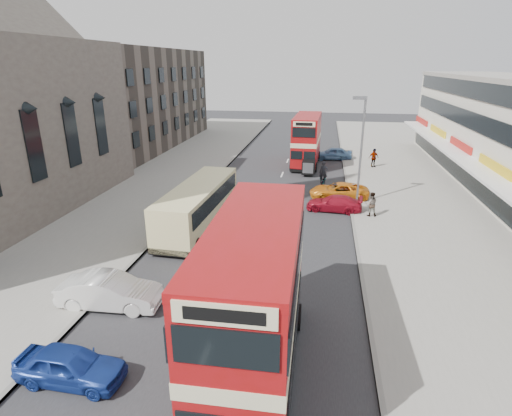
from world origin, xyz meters
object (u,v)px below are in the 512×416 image
Objects in this scene: bus_second at (307,140)px; coach at (199,204)px; street_lamp at (361,143)px; bus_main at (255,302)px; car_right_c at (333,153)px; car_left_near at (70,366)px; pedestrian_near at (371,204)px; cyclist at (323,178)px; car_right_b at (339,191)px; pedestrian_far at (374,158)px; car_left_front at (110,292)px; car_right_a at (334,203)px.

bus_second is 19.60m from coach.
bus_main is at bearing -103.74° from street_lamp.
car_right_c is (-1.55, 15.42, -4.08)m from street_lamp.
pedestrian_near is (11.65, 17.79, 0.39)m from car_left_near.
cyclist is at bearing -95.97° from bus_main.
bus_second is 0.91× the size of coach.
bus_main is 20.76m from car_right_b.
coach is at bearing 13.48° from pedestrian_near.
pedestrian_far is at bearing -100.16° from pedestrian_near.
coach is 2.22× the size of car_left_front.
pedestrian_far reaches higher than car_left_near.
car_right_b is 3.32m from cyclist.
bus_main is 6.70m from car_left_near.
car_right_c is at bearing -13.06° from car_left_near.
pedestrian_near is (5.26, -15.04, -1.63)m from bus_second.
cyclist is at bearing -17.01° from car_left_near.
street_lamp is 2.01× the size of car_right_a.
car_right_c reaches higher than car_right_a.
street_lamp reaches higher than cyclist.
bus_second is 29.35m from car_left_front.
car_right_b is 2.65× the size of pedestrian_near.
bus_second is (0.23, 31.44, -0.24)m from bus_main.
pedestrian_near reaches higher than car_right_b.
pedestrian_far reaches higher than car_right_b.
bus_second is 11.71m from car_right_b.
bus_main is at bearing -75.85° from car_left_near.
bus_second is at bearing 151.57° from pedestrian_far.
car_right_b is (0.42, 2.95, 0.06)m from car_right_a.
street_lamp is 2.16× the size of car_left_near.
street_lamp is 13.30m from bus_second.
cyclist is (-2.55, 4.33, -3.99)m from street_lamp.
street_lamp is 20.25m from car_left_front.
street_lamp is 4.62× the size of pedestrian_near.
bus_main is 34.71m from car_right_c.
coach is at bearing -55.71° from car_right_b.
car_left_front is 1.13× the size of car_right_a.
street_lamp is at bearing -127.95° from pedestrian_far.
car_right_b is 1.12× the size of car_right_c.
car_right_b is (-1.26, 1.28, -4.14)m from street_lamp.
car_left_near is 0.81× the size of car_right_b.
car_right_b is at bearing 41.32° from coach.
car_right_b is (10.47, 17.28, -0.11)m from car_left_front.
car_right_c is (10.18, 31.42, -0.05)m from car_left_front.
car_right_a is at bearing 29.58° from coach.
car_left_near is (-0.22, -14.26, -0.93)m from coach.
car_right_c is (2.88, 3.06, -1.96)m from bus_second.
car_left_front is 22.31m from cyclist.
coach is 4.42× the size of cyclist.
pedestrian_far is (2.51, 12.10, -3.68)m from street_lamp.
car_right_b is (9.33, 7.48, -0.92)m from coach.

